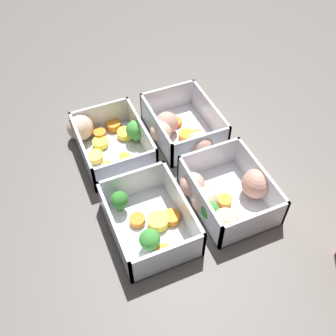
{
  "coord_description": "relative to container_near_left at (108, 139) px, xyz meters",
  "views": [
    {
      "loc": [
        0.42,
        -0.18,
        0.54
      ],
      "look_at": [
        0.0,
        0.0,
        0.02
      ],
      "focal_mm": 42.0,
      "sensor_mm": 36.0,
      "label": 1
    }
  ],
  "objects": [
    {
      "name": "container_near_right",
      "position": [
        0.2,
        0.0,
        -0.0
      ],
      "size": [
        0.16,
        0.12,
        0.06
      ],
      "color": "silver",
      "rests_on": "ground_plane"
    },
    {
      "name": "ground_plane",
      "position": [
        0.11,
        0.08,
        -0.02
      ],
      "size": [
        4.0,
        4.0,
        0.0
      ],
      "primitive_type": "plane",
      "color": "#56514C"
    },
    {
      "name": "container_near_left",
      "position": [
        0.0,
        0.0,
        0.0
      ],
      "size": [
        0.17,
        0.14,
        0.06
      ],
      "color": "silver",
      "rests_on": "ground_plane"
    },
    {
      "name": "container_far_left",
      "position": [
        0.03,
        0.14,
        0.0
      ],
      "size": [
        0.18,
        0.14,
        0.06
      ],
      "color": "silver",
      "rests_on": "ground_plane"
    },
    {
      "name": "container_far_right",
      "position": [
        0.21,
        0.14,
        0.0
      ],
      "size": [
        0.16,
        0.16,
        0.06
      ],
      "color": "silver",
      "rests_on": "ground_plane"
    }
  ]
}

